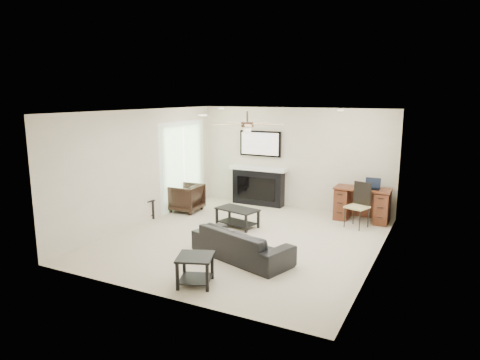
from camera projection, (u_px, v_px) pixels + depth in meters
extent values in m
plane|color=beige|center=(245.00, 239.00, 8.46)|extent=(5.50, 5.50, 0.00)
cube|color=white|center=(245.00, 111.00, 7.98)|extent=(5.00, 5.50, 0.04)
cube|color=#BEB8A1|center=(293.00, 158.00, 10.63)|extent=(5.00, 0.04, 2.50)
cube|color=#BEB8A1|center=(156.00, 211.00, 5.81)|extent=(5.00, 0.04, 2.50)
cube|color=#BEB8A1|center=(142.00, 167.00, 9.32)|extent=(0.04, 5.50, 2.50)
cube|color=#BEB8A1|center=(379.00, 190.00, 7.12)|extent=(0.04, 5.50, 2.50)
cube|color=white|center=(377.00, 189.00, 7.23)|extent=(0.04, 5.10, 2.40)
cube|color=#93BC89|center=(184.00, 166.00, 10.70)|extent=(0.04, 1.80, 2.10)
cylinder|color=#382619|center=(247.00, 124.00, 8.11)|extent=(1.40, 1.40, 0.30)
imported|color=black|center=(242.00, 243.00, 7.41)|extent=(1.99, 1.25, 0.54)
imported|color=black|center=(186.00, 198.00, 10.43)|extent=(0.78, 0.76, 0.67)
cube|color=black|center=(237.00, 218.00, 9.22)|extent=(0.99, 0.69, 0.40)
cube|color=black|center=(195.00, 270.00, 6.39)|extent=(0.67, 0.67, 0.45)
cube|color=black|center=(140.00, 210.00, 9.77)|extent=(0.62, 0.62, 0.45)
cube|color=black|center=(258.00, 168.00, 10.93)|extent=(1.52, 0.34, 1.91)
cube|color=#3D210F|center=(362.00, 204.00, 9.61)|extent=(1.22, 0.56, 0.76)
cube|color=black|center=(357.00, 206.00, 9.11)|extent=(0.54, 0.55, 0.97)
cube|color=black|center=(372.00, 184.00, 9.41)|extent=(0.33, 0.24, 0.23)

